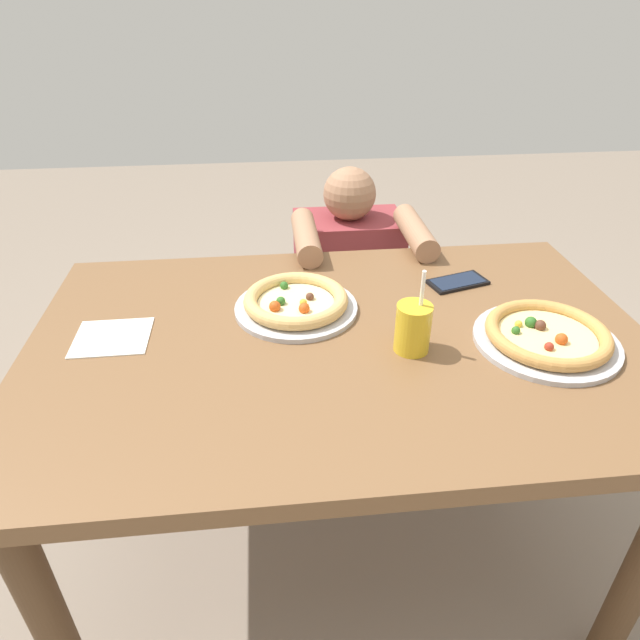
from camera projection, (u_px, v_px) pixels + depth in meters
The scene contains 8 objects.
ground_plane at pixel (336, 551), 1.60m from camera, with size 8.00×8.00×0.00m, color gray.
dining_table at pixel (340, 375), 1.26m from camera, with size 1.36×0.88×0.75m.
pizza_near at pixel (547, 336), 1.17m from camera, with size 0.31×0.31×0.04m.
pizza_far at pixel (296, 303), 1.29m from camera, with size 0.29×0.29×0.04m.
drink_cup_colored at pixel (413, 328), 1.14m from camera, with size 0.07×0.07×0.19m.
paper_napkin at pixel (112, 337), 1.20m from camera, with size 0.16×0.14×0.00m, color white.
cell_phone at pixel (457, 282), 1.41m from camera, with size 0.16×0.11×0.01m.
diner_seated at pixel (347, 305), 1.98m from camera, with size 0.39×0.51×0.91m.
Camera 1 is at (-0.15, -0.99, 1.42)m, focal length 30.96 mm.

